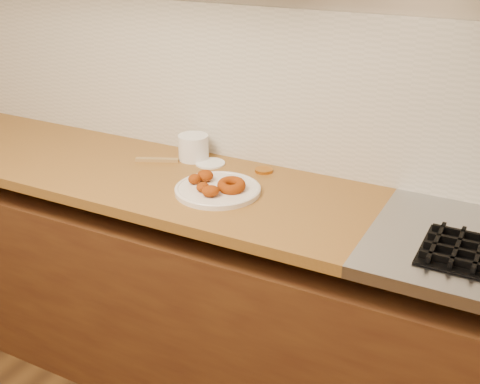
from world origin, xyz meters
The scene contains 11 objects.
wall_back centered at (0.00, 2.00, 1.35)m, with size 4.00×0.02×2.70m, color tan.
base_cabinet centered at (0.00, 1.69, 0.39)m, with size 3.60×0.60×0.77m, color #533014.
butcher_block centered at (-0.65, 1.69, 0.88)m, with size 2.30×0.62×0.04m, color brown.
backsplash centered at (0.00, 1.99, 1.20)m, with size 3.60×0.02×0.60m, color beige.
donut_plate centered at (-0.06, 1.65, 0.91)m, with size 0.31×0.31×0.02m, color white.
ring_donut centered at (-0.01, 1.66, 0.93)m, with size 0.10×0.10×0.04m, color #953800.
fried_dough_chunks centered at (-0.10, 1.63, 0.94)m, with size 0.18×0.18×0.04m.
plastic_tub centered at (-0.30, 1.89, 0.95)m, with size 0.12×0.12×0.10m, color white.
tub_lid centered at (-0.22, 1.87, 0.90)m, with size 0.12×0.12×0.01m, color white.
brass_jar_lid centered at (0.01, 1.90, 0.91)m, with size 0.07×0.07×0.01m, color #BE7624.
wooden_utensil centered at (-0.42, 1.80, 0.91)m, with size 0.17×0.02×0.01m, color #9E7C45.
Camera 1 is at (0.92, -0.03, 1.78)m, focal length 45.00 mm.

